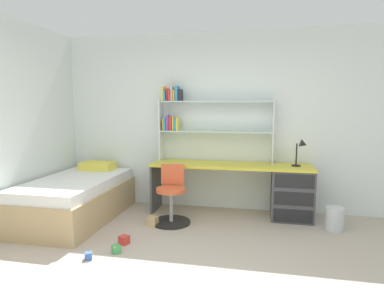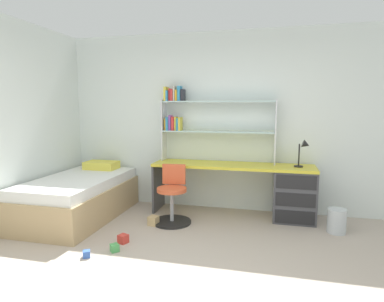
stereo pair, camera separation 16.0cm
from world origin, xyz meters
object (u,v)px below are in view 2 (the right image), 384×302
Objects in this scene: swivel_chair at (172,200)px; bed_platform at (79,197)px; toy_block_green_1 at (115,248)px; toy_block_natural_3 at (153,221)px; bookshelf_hutch at (201,116)px; toy_block_blue_0 at (87,254)px; toy_block_red_2 at (123,239)px; desk_lamp at (304,149)px; waste_bin at (337,221)px; desk at (277,189)px.

swivel_chair is 0.43× the size of bed_platform.
toy_block_green_1 is 0.69× the size of toy_block_natural_3.
bed_platform is (-1.60, -0.78, -1.13)m from bookshelf_hutch.
toy_block_blue_0 is (-0.81, -1.89, -1.39)m from bookshelf_hutch.
bookshelf_hutch is 2.09m from toy_block_red_2.
desk_lamp reaches higher than waste_bin.
toy_block_red_2 is (-0.01, 0.23, 0.01)m from toy_block_green_1.
bookshelf_hutch is at bearing 70.86° from toy_block_green_1.
swivel_chair reaches higher than toy_block_blue_0.
bookshelf_hutch is 1.66m from toy_block_natural_3.
bed_platform reaches higher than toy_block_red_2.
toy_block_red_2 is (0.21, 0.43, 0.01)m from toy_block_blue_0.
toy_block_green_1 is (-0.34, -1.03, -0.26)m from swivel_chair.
toy_block_blue_0 is (-2.27, -1.70, -0.97)m from desk_lamp.
desk reaches higher than bed_platform.
desk is at bearing 37.12° from toy_block_red_2.
bookshelf_hutch is (-1.12, 0.16, 1.00)m from desk.
desk is at bearing 20.16° from swivel_chair.
desk_lamp reaches higher than toy_block_green_1.
desk reaches higher than toy_block_natural_3.
waste_bin reaches higher than toy_block_natural_3.
swivel_chair is at bearing -110.71° from bookshelf_hutch.
desk is 2.94× the size of swivel_chair.
swivel_chair is 7.96× the size of toy_block_red_2.
toy_block_natural_3 is at bearing 81.71° from toy_block_green_1.
toy_block_natural_3 is (-0.21, -0.17, -0.25)m from swivel_chair.
toy_block_blue_0 is at bearing -114.42° from swivel_chair.
toy_block_blue_0 is at bearing -116.14° from toy_block_red_2.
swivel_chair is 2.56× the size of waste_bin.
desk is 1.35× the size of bookshelf_hutch.
desk is 23.41× the size of toy_block_red_2.
toy_block_green_1 is at bearing 41.91° from toy_block_blue_0.
toy_block_natural_3 is at bearing -141.08° from swivel_chair.
toy_block_blue_0 is 0.60× the size of toy_block_natural_3.
swivel_chair is 0.91m from toy_block_red_2.
bookshelf_hutch is 20.37× the size of toy_block_green_1.
waste_bin reaches higher than toy_block_blue_0.
toy_block_blue_0 is 0.74× the size of toy_block_red_2.
bookshelf_hutch reaches higher than waste_bin.
toy_block_red_2 is at bearing -102.15° from toy_block_natural_3.
desk_lamp is at bearing -4.21° from desk.
waste_bin is 2.52× the size of toy_block_natural_3.
bookshelf_hutch is 17.29× the size of toy_block_red_2.
toy_block_red_2 is (-0.60, -1.46, -1.38)m from bookshelf_hutch.
toy_block_natural_3 is at bearing -161.33° from desk_lamp.
toy_block_green_1 is (-2.05, -1.51, -0.96)m from desk_lamp.
bed_platform is 1.38m from toy_block_green_1.
toy_block_natural_3 is at bearing -119.03° from bookshelf_hutch.
bookshelf_hutch is 2.11m from bed_platform.
bookshelf_hutch is 2.26m from toy_block_green_1.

